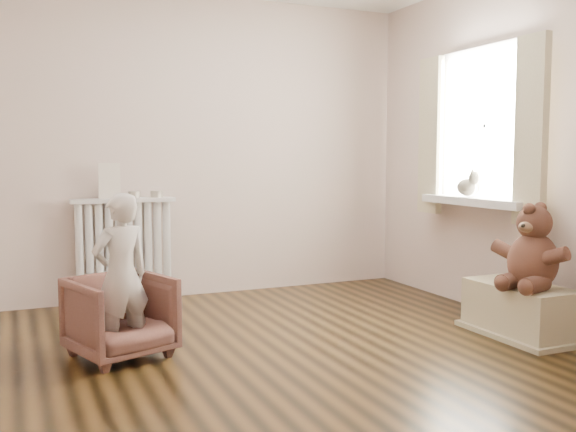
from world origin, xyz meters
name	(u,v)px	position (x,y,z in m)	size (l,w,h in m)	color
floor	(295,347)	(0.00, 0.00, 0.00)	(3.60, 3.60, 0.01)	black
back_wall	(211,147)	(0.00, 1.80, 1.30)	(3.60, 0.02, 2.60)	beige
front_wall	(497,133)	(0.00, -1.80, 1.30)	(3.60, 0.02, 2.60)	beige
right_wall	(519,145)	(1.80, 0.00, 1.30)	(0.02, 3.60, 2.60)	beige
window	(487,126)	(1.76, 0.30, 1.45)	(0.03, 0.90, 1.10)	white
window_sill	(476,201)	(1.67, 0.30, 0.87)	(0.22, 1.10, 0.06)	silver
curtain_left	(531,131)	(1.65, -0.27, 1.39)	(0.06, 0.26, 1.30)	beige
curtain_right	(431,136)	(1.65, 0.87, 1.39)	(0.06, 0.26, 1.30)	beige
radiator	(125,257)	(-0.78, 1.68, 0.39)	(0.83, 0.16, 0.88)	silver
paper_doll	(109,181)	(-0.89, 1.68, 1.02)	(0.17, 0.02, 0.29)	beige
tin_a	(134,194)	(-0.70, 1.68, 0.91)	(0.09, 0.09, 0.06)	#A59E8C
tin_b	(156,194)	(-0.51, 1.68, 0.91)	(0.10, 0.10, 0.06)	#A59E8C
toy_vanity	(121,272)	(-0.82, 1.65, 0.28)	(0.32, 0.23, 0.50)	silver
armchair	(121,317)	(-1.05, 0.24, 0.25)	(0.54, 0.55, 0.50)	brown
child	(121,275)	(-1.05, 0.19, 0.51)	(0.36, 0.24, 0.98)	beige
toy_bench	(520,306)	(1.52, -0.36, 0.20)	(0.40, 0.75, 0.35)	#BDB48E
teddy_bear	(534,240)	(1.50, -0.48, 0.67)	(0.45, 0.35, 0.56)	#3D2117
plush_cat	(468,184)	(1.66, 0.39, 1.00)	(0.15, 0.25, 0.21)	gray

